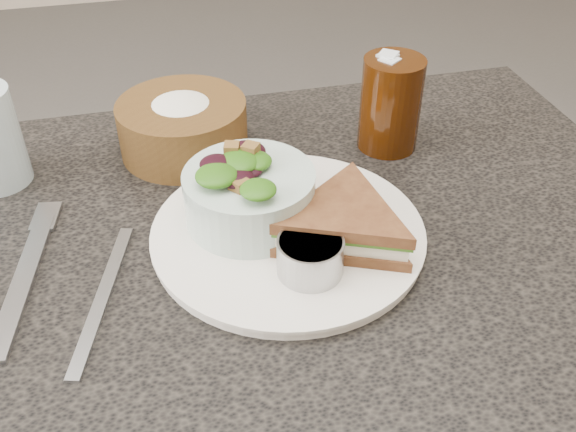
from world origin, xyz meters
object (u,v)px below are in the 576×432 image
at_px(sandwich, 344,223).
at_px(cola_glass, 391,100).
at_px(dinner_plate, 288,234).
at_px(salad_bowl, 249,188).
at_px(dressing_ramekin, 310,257).
at_px(bread_basket, 182,119).

height_order(sandwich, cola_glass, cola_glass).
height_order(dinner_plate, salad_bowl, salad_bowl).
height_order(dinner_plate, sandwich, sandwich).
height_order(sandwich, salad_bowl, salad_bowl).
distance_m(dressing_ramekin, bread_basket, 0.29).
relative_size(dinner_plate, cola_glass, 2.19).
xyz_separation_m(bread_basket, cola_glass, (0.26, -0.05, 0.02)).
bearing_deg(salad_bowl, dressing_ramekin, -67.40).
height_order(dinner_plate, cola_glass, cola_glass).
distance_m(dinner_plate, sandwich, 0.07).
bearing_deg(salad_bowl, dinner_plate, -38.63).
xyz_separation_m(dressing_ramekin, bread_basket, (-0.09, 0.27, 0.01)).
bearing_deg(bread_basket, dinner_plate, -66.92).
height_order(sandwich, bread_basket, bread_basket).
bearing_deg(salad_bowl, bread_basket, 106.43).
bearing_deg(salad_bowl, sandwich, -34.20).
xyz_separation_m(dinner_plate, dressing_ramekin, (0.01, -0.07, 0.03)).
bearing_deg(sandwich, salad_bowl, 169.03).
bearing_deg(dinner_plate, sandwich, -30.91).
relative_size(dinner_plate, dressing_ramekin, 4.41).
bearing_deg(sandwich, dressing_ramekin, -117.43).
height_order(salad_bowl, dressing_ramekin, salad_bowl).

